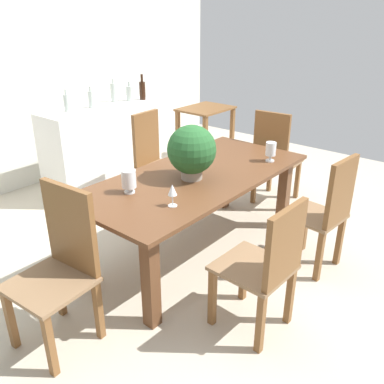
{
  "coord_description": "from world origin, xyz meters",
  "views": [
    {
      "loc": [
        -2.41,
        -1.94,
        1.96
      ],
      "look_at": [
        -0.02,
        0.05,
        0.58
      ],
      "focal_mm": 38.04,
      "sensor_mm": 36.0,
      "label": 1
    }
  ],
  "objects": [
    {
      "name": "dining_table",
      "position": [
        0.0,
        0.02,
        0.62
      ],
      "size": [
        2.07,
        0.97,
        0.74
      ],
      "color": "brown",
      "rests_on": "ground"
    },
    {
      "name": "ground_plane",
      "position": [
        0.0,
        0.0,
        0.0
      ],
      "size": [
        7.04,
        7.04,
        0.0
      ],
      "primitive_type": "plane",
      "color": "#BCB29E"
    },
    {
      "name": "wine_bottle_green",
      "position": [
        0.74,
        1.89,
        1.09
      ],
      "size": [
        0.07,
        0.07,
        0.27
      ],
      "color": "#B2BFB7",
      "rests_on": "kitchen_counter"
    },
    {
      "name": "side_table",
      "position": [
        1.89,
        1.4,
        0.59
      ],
      "size": [
        0.69,
        0.55,
        0.78
      ],
      "color": "brown",
      "rests_on": "ground"
    },
    {
      "name": "chair_foot_end",
      "position": [
        1.3,
        0.01,
        0.56
      ],
      "size": [
        0.51,
        0.45,
        1.04
      ],
      "rotation": [
        0.0,
        0.0,
        1.65
      ],
      "color": "brown",
      "rests_on": "ground"
    },
    {
      "name": "crystal_vase_center_near",
      "position": [
        0.67,
        -0.29,
        0.85
      ],
      "size": [
        0.09,
        0.09,
        0.18
      ],
      "color": "silver",
      "rests_on": "dining_table"
    },
    {
      "name": "chair_near_right",
      "position": [
        0.46,
        -0.93,
        0.54
      ],
      "size": [
        0.44,
        0.44,
        0.98
      ],
      "rotation": [
        0.0,
        0.0,
        3.05
      ],
      "color": "brown",
      "rests_on": "ground"
    },
    {
      "name": "crystal_vase_left",
      "position": [
        -0.6,
        0.17,
        0.84
      ],
      "size": [
        0.11,
        0.11,
        0.18
      ],
      "color": "silver",
      "rests_on": "dining_table"
    },
    {
      "name": "wine_bottle_clear",
      "position": [
        1.05,
        1.72,
        1.09
      ],
      "size": [
        0.07,
        0.07,
        0.3
      ],
      "color": "black",
      "rests_on": "kitchen_counter"
    },
    {
      "name": "chair_far_right",
      "position": [
        0.46,
        0.97,
        0.55
      ],
      "size": [
        0.43,
        0.46,
        1.02
      ],
      "rotation": [
        0.0,
        0.0,
        0.07
      ],
      "color": "brown",
      "rests_on": "ground"
    },
    {
      "name": "wine_bottle_tall",
      "position": [
        0.09,
        1.89,
        1.07
      ],
      "size": [
        0.07,
        0.07,
        0.23
      ],
      "color": "#B2BFB7",
      "rests_on": "kitchen_counter"
    },
    {
      "name": "wine_bottle_amber",
      "position": [
        0.36,
        1.83,
        1.07
      ],
      "size": [
        0.06,
        0.06,
        0.23
      ],
      "color": "#B2BFB7",
      "rests_on": "kitchen_counter"
    },
    {
      "name": "kitchen_counter",
      "position": [
        0.48,
        1.83,
        0.49
      ],
      "size": [
        1.43,
        0.51,
        0.98
      ],
      "primitive_type": "cube",
      "color": "silver",
      "rests_on": "ground"
    },
    {
      "name": "chair_head_end",
      "position": [
        -1.3,
        0.02,
        0.56
      ],
      "size": [
        0.48,
        0.5,
        1.03
      ],
      "rotation": [
        0.0,
        0.0,
        -1.49
      ],
      "color": "brown",
      "rests_on": "ground"
    },
    {
      "name": "flower_centerpiece",
      "position": [
        -0.09,
        -0.01,
        0.97
      ],
      "size": [
        0.39,
        0.39,
        0.43
      ],
      "color": "gray",
      "rests_on": "dining_table"
    },
    {
      "name": "wine_glass",
      "position": [
        -0.56,
        -0.23,
        0.85
      ],
      "size": [
        0.06,
        0.06,
        0.16
      ],
      "color": "silver",
      "rests_on": "dining_table"
    },
    {
      "name": "wine_bottle_dark",
      "position": [
        0.9,
        1.79,
        1.06
      ],
      "size": [
        0.08,
        0.08,
        0.22
      ],
      "color": "#B2BFB7",
      "rests_on": "kitchen_counter"
    },
    {
      "name": "back_wall",
      "position": [
        0.0,
        2.6,
        1.3
      ],
      "size": [
        6.4,
        0.1,
        2.6
      ],
      "primitive_type": "cube",
      "color": "silver",
      "rests_on": "ground"
    },
    {
      "name": "chair_near_left",
      "position": [
        -0.47,
        -0.94,
        0.52
      ],
      "size": [
        0.45,
        0.47,
        0.95
      ],
      "rotation": [
        0.0,
        0.0,
        3.11
      ],
      "color": "brown",
      "rests_on": "ground"
    }
  ]
}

